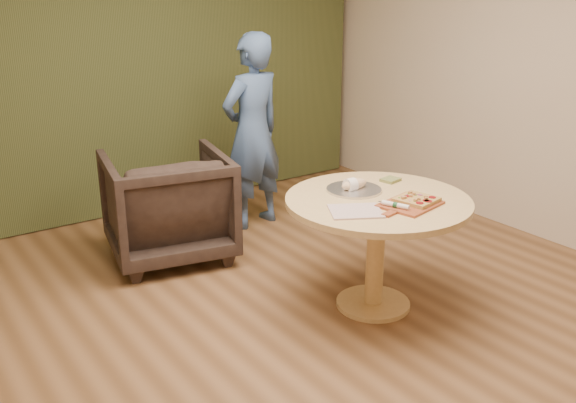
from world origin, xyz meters
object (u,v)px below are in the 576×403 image
Objects in this scene: pizza_paddle at (409,205)px; flatbread_pizza at (417,200)px; armchair at (167,200)px; person_standing at (252,132)px; bread_roll at (353,184)px; serving_tray at (354,190)px; cutlery_roll at (395,205)px; pedestal_table at (377,219)px.

pizza_paddle is 0.07m from flatbread_pizza.
armchair is (-0.80, 1.72, -0.30)m from pizza_paddle.
pizza_paddle is at bearing 126.78° from armchair.
pizza_paddle is 0.52× the size of armchair.
flatbread_pizza is at bearing 128.58° from armchair.
person_standing is at bearing 74.72° from pizza_paddle.
armchair is (-0.71, 1.31, -0.34)m from bread_roll.
bread_roll is (-0.01, -0.00, 0.04)m from serving_tray.
cutlery_roll is 0.42m from serving_tray.
flatbread_pizza is 0.18m from cutlery_roll.
pizza_paddle is 0.42m from serving_tray.
armchair reaches higher than cutlery_roll.
pedestal_table is at bearing 75.79° from person_standing.
serving_tray reaches higher than pizza_paddle.
armchair reaches higher than bread_roll.
person_standing reaches higher than armchair.
cutlery_roll is 0.21× the size of armchair.
serving_tray is (-0.08, 0.41, -0.00)m from pizza_paddle.
person_standing is (0.03, 1.92, 0.04)m from flatbread_pizza.
flatbread_pizza is (0.07, 0.00, 0.02)m from pizza_paddle.
bread_roll is at bearing 130.33° from armchair.
flatbread_pizza is at bearing -10.11° from pizza_paddle.
flatbread_pizza is 1.95m from armchair.
person_standing is at bearing 83.07° from bread_roll.
serving_tray is 0.39× the size of armchair.
person_standing reaches higher than bread_roll.
flatbread_pizza is 0.16× the size of person_standing.
bread_roll reaches higher than serving_tray.
person_standing reaches higher than pedestal_table.
pedestal_table is at bearing 128.08° from armchair.
cutlery_roll is (-0.11, -0.00, 0.02)m from pizza_paddle.
armchair is at bearing 102.52° from pizza_paddle.
serving_tray is at bearing 88.79° from pizza_paddle.
pizza_paddle is 1.92m from armchair.
flatbread_pizza is 1.93m from person_standing.
pizza_paddle is at bearing 78.02° from person_standing.
pizza_paddle is 1.93m from person_standing.
flatbread_pizza reaches higher than pizza_paddle.
person_standing reaches higher than cutlery_roll.
person_standing is at bearing -155.17° from armchair.
cutlery_roll is (-0.18, -0.00, 0.00)m from flatbread_pizza.
person_standing reaches higher than serving_tray.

